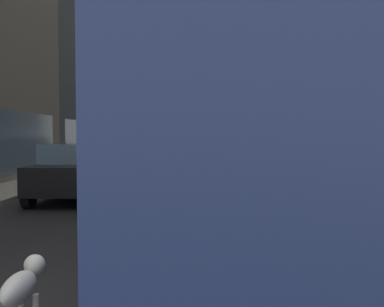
{
  "coord_description": "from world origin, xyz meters",
  "views": [
    {
      "loc": [
        0.61,
        -4.02,
        1.86
      ],
      "look_at": [
        0.48,
        6.88,
        1.4
      ],
      "focal_mm": 40.46,
      "sensor_mm": 36.0,
      "label": 1
    }
  ],
  "objects_px": {
    "car_red_coupe": "(219,146)",
    "box_truck": "(238,139)",
    "dalmatian_dog": "(21,288)",
    "car_black_suv": "(82,170)",
    "transit_bus": "(228,140)",
    "car_blue_hatchback": "(169,151)",
    "car_white_van": "(168,144)"
  },
  "relations": [
    {
      "from": "car_red_coupe",
      "to": "box_truck",
      "type": "relative_size",
      "value": 0.6
    },
    {
      "from": "dalmatian_dog",
      "to": "box_truck",
      "type": "bearing_deg",
      "value": 79.08
    },
    {
      "from": "car_black_suv",
      "to": "box_truck",
      "type": "distance_m",
      "value": 11.89
    },
    {
      "from": "car_red_coupe",
      "to": "transit_bus",
      "type": "bearing_deg",
      "value": -92.59
    },
    {
      "from": "car_blue_hatchback",
      "to": "box_truck",
      "type": "bearing_deg",
      "value": -51.04
    },
    {
      "from": "car_black_suv",
      "to": "car_white_van",
      "type": "bearing_deg",
      "value": 90.0
    },
    {
      "from": "transit_bus",
      "to": "car_blue_hatchback",
      "type": "xyz_separation_m",
      "value": [
        -2.4,
        19.88,
        -0.95
      ]
    },
    {
      "from": "transit_bus",
      "to": "car_white_van",
      "type": "bearing_deg",
      "value": 95.39
    },
    {
      "from": "car_white_van",
      "to": "dalmatian_dog",
      "type": "height_order",
      "value": "car_white_van"
    },
    {
      "from": "transit_bus",
      "to": "box_truck",
      "type": "distance_m",
      "value": 15.02
    },
    {
      "from": "transit_bus",
      "to": "box_truck",
      "type": "bearing_deg",
      "value": 83.88
    },
    {
      "from": "transit_bus",
      "to": "dalmatian_dog",
      "type": "xyz_separation_m",
      "value": [
        -2.14,
        -4.46,
        -1.26
      ]
    },
    {
      "from": "transit_bus",
      "to": "car_white_van",
      "type": "xyz_separation_m",
      "value": [
        -4.0,
        42.39,
        -0.95
      ]
    },
    {
      "from": "box_truck",
      "to": "dalmatian_dog",
      "type": "relative_size",
      "value": 7.79
    },
    {
      "from": "car_black_suv",
      "to": "box_truck",
      "type": "height_order",
      "value": "box_truck"
    },
    {
      "from": "car_white_van",
      "to": "dalmatian_dog",
      "type": "distance_m",
      "value": 46.88
    },
    {
      "from": "car_black_suv",
      "to": "car_red_coupe",
      "type": "xyz_separation_m",
      "value": [
        5.6,
        30.89,
        -0.0
      ]
    },
    {
      "from": "transit_bus",
      "to": "car_black_suv",
      "type": "relative_size",
      "value": 2.45
    },
    {
      "from": "car_black_suv",
      "to": "car_white_van",
      "type": "height_order",
      "value": "same"
    },
    {
      "from": "transit_bus",
      "to": "car_blue_hatchback",
      "type": "height_order",
      "value": "transit_bus"
    },
    {
      "from": "car_white_van",
      "to": "box_truck",
      "type": "height_order",
      "value": "box_truck"
    },
    {
      "from": "transit_bus",
      "to": "car_black_suv",
      "type": "xyz_separation_m",
      "value": [
        -4.0,
        4.48,
        -0.95
      ]
    },
    {
      "from": "transit_bus",
      "to": "car_red_coupe",
      "type": "distance_m",
      "value": 35.42
    },
    {
      "from": "transit_bus",
      "to": "car_blue_hatchback",
      "type": "distance_m",
      "value": 20.05
    },
    {
      "from": "car_black_suv",
      "to": "car_blue_hatchback",
      "type": "xyz_separation_m",
      "value": [
        1.6,
        15.4,
        -0.0
      ]
    },
    {
      "from": "car_blue_hatchback",
      "to": "car_red_coupe",
      "type": "bearing_deg",
      "value": 75.52
    },
    {
      "from": "transit_bus",
      "to": "dalmatian_dog",
      "type": "distance_m",
      "value": 5.1
    },
    {
      "from": "car_blue_hatchback",
      "to": "car_red_coupe",
      "type": "relative_size",
      "value": 1.01
    },
    {
      "from": "car_blue_hatchback",
      "to": "car_white_van",
      "type": "bearing_deg",
      "value": 94.07
    },
    {
      "from": "car_white_van",
      "to": "box_truck",
      "type": "xyz_separation_m",
      "value": [
        5.6,
        -27.45,
        0.84
      ]
    },
    {
      "from": "car_black_suv",
      "to": "box_truck",
      "type": "bearing_deg",
      "value": 61.83
    },
    {
      "from": "car_white_van",
      "to": "box_truck",
      "type": "relative_size",
      "value": 0.62
    }
  ]
}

